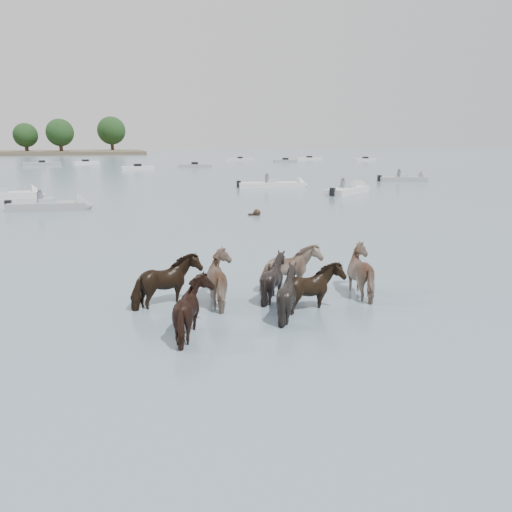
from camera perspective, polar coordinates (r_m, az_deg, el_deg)
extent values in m
plane|color=slate|center=(12.93, -9.84, -6.25)|extent=(400.00, 400.00, 0.00)
imported|color=black|center=(13.31, -10.11, -3.28)|extent=(2.04, 1.63, 1.57)
imported|color=#836859|center=(13.37, -3.51, -2.96)|extent=(1.84, 1.97, 1.60)
imported|color=black|center=(13.70, 2.02, -2.84)|extent=(1.55, 1.44, 1.47)
imported|color=gray|center=(14.51, 3.84, -1.80)|extent=(1.99, 1.30, 1.54)
imported|color=black|center=(11.21, -6.71, -6.44)|extent=(1.46, 1.65, 1.52)
imported|color=black|center=(12.33, 3.61, -4.66)|extent=(1.65, 1.56, 1.47)
imported|color=black|center=(12.76, 6.18, -4.10)|extent=(1.90, 1.29, 1.47)
imported|color=#A1816D|center=(14.39, 12.47, -2.07)|extent=(1.80, 1.95, 1.61)
sphere|color=black|center=(29.00, 0.09, 4.86)|extent=(0.44, 0.44, 0.44)
cube|color=black|center=(28.94, -0.38, 4.65)|extent=(0.50, 0.22, 0.18)
cube|color=silver|center=(41.34, -26.68, 6.04)|extent=(5.13, 2.28, 0.55)
cone|color=silver|center=(41.32, -23.24, 6.36)|extent=(1.11, 1.71, 1.60)
cube|color=#99ADB7|center=(41.31, -26.73, 6.52)|extent=(0.95, 1.22, 0.35)
cube|color=gray|center=(33.68, -22.39, 5.16)|extent=(4.64, 2.01, 0.55)
cone|color=gray|center=(33.32, -18.58, 5.39)|extent=(1.04, 1.68, 1.60)
cube|color=#99ADB7|center=(33.64, -22.44, 5.75)|extent=(0.90, 1.19, 0.35)
cube|color=black|center=(34.18, -26.13, 5.17)|extent=(0.38, 0.38, 0.60)
cylinder|color=#595966|center=(33.67, -23.15, 6.04)|extent=(0.36, 0.36, 0.70)
sphere|color=#595966|center=(33.62, -23.22, 6.80)|extent=(0.24, 0.24, 0.24)
cube|color=silver|center=(46.00, 1.72, 7.97)|extent=(6.05, 2.28, 0.55)
cone|color=silver|center=(46.67, 5.31, 7.99)|extent=(1.08, 1.69, 1.60)
cube|color=#99ADB7|center=(45.97, 1.72, 8.41)|extent=(0.93, 1.21, 0.35)
cube|color=black|center=(45.50, -1.96, 8.10)|extent=(0.39, 0.39, 0.60)
cylinder|color=#595966|center=(45.83, 1.24, 8.65)|extent=(0.36, 0.36, 0.70)
sphere|color=#595966|center=(45.80, 1.25, 9.21)|extent=(0.24, 0.24, 0.24)
cube|color=silver|center=(41.43, 10.23, 7.22)|extent=(5.04, 4.46, 0.55)
cone|color=silver|center=(43.77, 11.68, 7.45)|extent=(1.70, 1.81, 1.60)
cube|color=#99ADB7|center=(41.40, 10.25, 7.70)|extent=(1.32, 1.37, 0.35)
cube|color=black|center=(39.11, 8.61, 7.17)|extent=(0.49, 0.49, 0.60)
cylinder|color=#595966|center=(41.20, 9.76, 7.97)|extent=(0.36, 0.36, 0.70)
sphere|color=#595966|center=(41.17, 9.78, 8.60)|extent=(0.24, 0.24, 0.24)
cube|color=gray|center=(55.02, 16.13, 8.30)|extent=(5.05, 2.51, 0.55)
cone|color=gray|center=(55.93, 18.47, 8.21)|extent=(1.20, 1.75, 1.60)
cube|color=#99ADB7|center=(54.99, 16.16, 8.66)|extent=(1.00, 1.25, 0.35)
cube|color=black|center=(54.19, 13.74, 8.53)|extent=(0.41, 0.41, 0.60)
cylinder|color=#595966|center=(54.77, 15.81, 8.87)|extent=(0.36, 0.36, 0.70)
sphere|color=#595966|center=(54.74, 15.84, 9.34)|extent=(0.24, 0.24, 0.24)
cube|color=gray|center=(92.67, -22.95, 9.51)|extent=(6.08, 2.20, 0.60)
cube|color=black|center=(92.65, -22.97, 9.74)|extent=(1.11, 1.11, 0.50)
cube|color=silver|center=(94.11, -18.65, 9.89)|extent=(4.60, 3.05, 0.60)
cube|color=black|center=(94.10, -18.67, 10.12)|extent=(1.31, 1.31, 0.50)
cube|color=silver|center=(75.09, -13.18, 9.60)|extent=(4.58, 1.79, 0.60)
cube|color=black|center=(75.07, -13.20, 9.89)|extent=(1.06, 1.06, 0.50)
cube|color=gray|center=(79.65, -6.92, 10.02)|extent=(5.34, 2.26, 0.60)
cube|color=black|center=(79.63, -6.93, 10.29)|extent=(1.14, 1.14, 0.50)
cube|color=silver|center=(103.90, -1.80, 10.78)|extent=(5.95, 3.46, 0.60)
cube|color=black|center=(103.88, -1.80, 10.99)|extent=(1.29, 1.29, 0.50)
cube|color=gray|center=(97.17, 3.32, 10.61)|extent=(4.54, 2.09, 0.60)
cube|color=black|center=(97.16, 3.33, 10.83)|extent=(1.13, 1.13, 0.50)
cube|color=silver|center=(109.09, 6.02, 10.82)|extent=(5.65, 1.62, 0.60)
cube|color=black|center=(109.08, 6.03, 11.02)|extent=(1.02, 1.02, 0.50)
cube|color=silver|center=(105.87, 12.21, 10.54)|extent=(4.44, 2.33, 0.60)
cube|color=black|center=(105.86, 12.22, 10.74)|extent=(1.18, 1.18, 0.50)
cylinder|color=#382619|center=(159.62, -24.41, 10.88)|extent=(1.00, 1.00, 3.01)
sphere|color=black|center=(159.60, -24.54, 12.29)|extent=(6.68, 6.68, 6.68)
cylinder|color=#382619|center=(155.64, -21.10, 11.22)|extent=(1.00, 1.00, 3.40)
sphere|color=black|center=(155.63, -21.23, 12.85)|extent=(7.56, 7.56, 7.56)
cylinder|color=#382619|center=(167.58, -15.88, 11.72)|extent=(1.00, 1.00, 3.85)
sphere|color=black|center=(167.59, -15.98, 13.44)|extent=(8.54, 8.54, 8.54)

